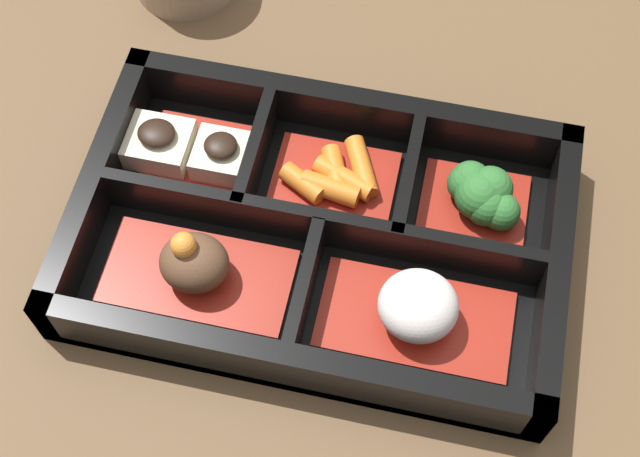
# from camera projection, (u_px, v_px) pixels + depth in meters

# --- Properties ---
(ground_plane) EXTENTS (3.00, 3.00, 0.00)m
(ground_plane) POSITION_uv_depth(u_px,v_px,m) (320.00, 247.00, 0.59)
(ground_plane) COLOR brown
(bento_base) EXTENTS (0.31, 0.20, 0.01)m
(bento_base) POSITION_uv_depth(u_px,v_px,m) (320.00, 243.00, 0.58)
(bento_base) COLOR black
(bento_base) RESTS_ON ground_plane
(bento_rim) EXTENTS (0.31, 0.20, 0.04)m
(bento_rim) POSITION_uv_depth(u_px,v_px,m) (320.00, 229.00, 0.57)
(bento_rim) COLOR black
(bento_rim) RESTS_ON ground_plane
(bowl_rice) EXTENTS (0.12, 0.06, 0.04)m
(bowl_rice) POSITION_uv_depth(u_px,v_px,m) (417.00, 310.00, 0.54)
(bowl_rice) COLOR maroon
(bowl_rice) RESTS_ON bento_base
(bowl_stew) EXTENTS (0.12, 0.06, 0.05)m
(bowl_stew) POSITION_uv_depth(u_px,v_px,m) (195.00, 267.00, 0.55)
(bowl_stew) COLOR maroon
(bowl_stew) RESTS_ON bento_base
(bowl_greens) EXTENTS (0.07, 0.07, 0.04)m
(bowl_greens) POSITION_uv_depth(u_px,v_px,m) (480.00, 197.00, 0.58)
(bowl_greens) COLOR maroon
(bowl_greens) RESTS_ON bento_base
(bowl_carrots) EXTENTS (0.08, 0.07, 0.02)m
(bowl_carrots) POSITION_uv_depth(u_px,v_px,m) (334.00, 181.00, 0.59)
(bowl_carrots) COLOR maroon
(bowl_carrots) RESTS_ON bento_base
(bowl_tofu) EXTENTS (0.08, 0.07, 0.03)m
(bowl_tofu) POSITION_uv_depth(u_px,v_px,m) (189.00, 151.00, 0.60)
(bowl_tofu) COLOR maroon
(bowl_tofu) RESTS_ON bento_base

